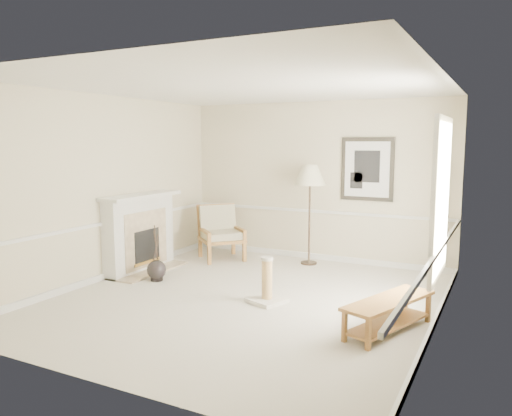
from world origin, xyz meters
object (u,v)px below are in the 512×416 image
(bench, at_px, (389,310))
(floor_vase, at_px, (157,270))
(armchair, at_px, (220,230))
(scratching_post, at_px, (267,288))
(floor_lamp, at_px, (310,178))

(bench, bearing_deg, floor_vase, 172.60)
(armchair, xyz_separation_m, scratching_post, (1.93, -1.97, -0.34))
(floor_lamp, height_order, scratching_post, floor_lamp)
(armchair, height_order, bench, armchair)
(floor_vase, distance_m, scratching_post, 2.02)
(armchair, height_order, floor_lamp, floor_lamp)
(floor_vase, xyz_separation_m, scratching_post, (2.02, -0.17, 0.03))
(bench, height_order, scratching_post, scratching_post)
(floor_vase, xyz_separation_m, armchair, (0.08, 1.80, 0.37))
(floor_vase, relative_size, armchair, 0.81)
(floor_vase, height_order, armchair, armchair)
(floor_lamp, relative_size, bench, 1.26)
(bench, distance_m, scratching_post, 1.74)
(bench, bearing_deg, floor_lamp, 127.26)
(armchair, distance_m, bench, 4.31)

